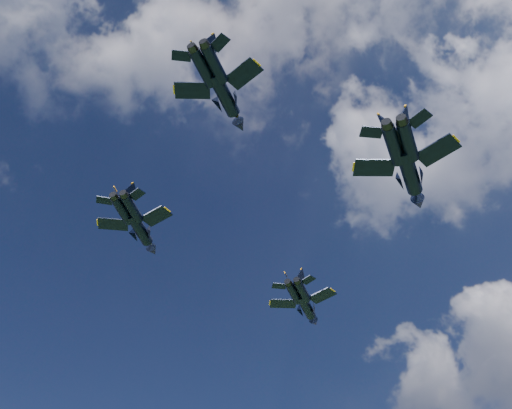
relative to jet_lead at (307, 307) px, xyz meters
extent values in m
cylinder|color=black|center=(0.16, -0.45, -0.07)|extent=(4.17, 8.00, 1.59)
cone|color=black|center=(-1.56, 4.36, -0.07)|extent=(2.18, 2.66, 1.50)
ellipsoid|color=brown|center=(-0.82, 2.29, 0.42)|extent=(1.66, 2.66, 0.72)
cube|color=black|center=(-2.23, -3.18, -0.07)|extent=(4.55, 4.41, 0.16)
cube|color=black|center=(3.74, -1.04, -0.07)|extent=(4.14, 2.45, 0.16)
cube|color=black|center=(0.17, -7.28, -0.07)|extent=(2.40, 2.45, 0.12)
cube|color=black|center=(4.49, -5.73, -0.07)|extent=(2.28, 1.61, 0.12)
cube|color=black|center=(1.18, -6.17, 1.17)|extent=(1.48, 2.26, 2.65)
cube|color=black|center=(3.00, -5.52, 1.17)|extent=(1.39, 2.62, 2.65)
cylinder|color=black|center=(-9.63, -27.49, 3.44)|extent=(4.98, 8.25, 1.66)
cone|color=black|center=(-11.86, -22.62, 3.44)|extent=(2.43, 2.84, 1.57)
ellipsoid|color=brown|center=(-10.90, -24.72, 3.95)|extent=(1.93, 2.78, 0.76)
cube|color=black|center=(-11.88, -30.56, 3.44)|extent=(4.66, 4.74, 0.17)
cube|color=black|center=(-5.83, -27.78, 3.44)|extent=(4.36, 2.60, 0.17)
cube|color=black|center=(-8.99, -34.62, 3.44)|extent=(2.45, 2.60, 0.13)
cube|color=black|center=(-4.63, -32.62, 3.44)|extent=(2.29, 1.51, 0.13)
cube|color=black|center=(-8.04, -33.37, 4.73)|extent=(1.74, 2.25, 2.78)
cube|color=black|center=(-6.19, -32.53, 4.73)|extent=(1.51, 2.72, 2.78)
cylinder|color=black|center=(26.85, -14.04, 2.04)|extent=(5.06, 10.23, 2.02)
cone|color=black|center=(24.82, -7.86, 2.04)|extent=(2.72, 3.37, 1.91)
ellipsoid|color=brown|center=(25.70, -10.52, 2.66)|extent=(2.04, 3.39, 0.92)
cube|color=black|center=(23.70, -17.43, 2.04)|extent=(5.83, 5.56, 0.20)
cube|color=black|center=(31.39, -14.92, 2.04)|extent=(5.35, 3.26, 0.20)
cube|color=black|center=(26.62, -22.74, 2.04)|extent=(3.08, 3.11, 0.16)
cube|color=black|center=(32.17, -20.93, 2.04)|extent=(2.94, 2.12, 0.16)
cube|color=black|center=(27.94, -21.37, 3.61)|extent=(1.80, 2.92, 3.38)
cube|color=black|center=(30.29, -20.60, 3.61)|extent=(1.74, 3.35, 3.38)
cylinder|color=black|center=(16.58, -38.42, 2.11)|extent=(4.02, 8.01, 1.58)
cone|color=black|center=(14.96, -33.59, 2.11)|extent=(2.14, 2.64, 1.50)
ellipsoid|color=brown|center=(15.66, -35.67, 2.60)|extent=(1.62, 2.66, 0.72)
cube|color=black|center=(14.13, -41.10, 2.11)|extent=(4.56, 4.37, 0.16)
cube|color=black|center=(20.14, -39.08, 2.11)|extent=(4.18, 2.53, 0.16)
cube|color=black|center=(16.45, -45.24, 2.11)|extent=(2.41, 2.44, 0.12)
cube|color=black|center=(20.79, -43.78, 2.11)|extent=(2.30, 1.65, 0.12)
cube|color=black|center=(17.48, -44.15, 3.34)|extent=(1.43, 2.28, 2.65)
cube|color=black|center=(19.31, -43.54, 3.34)|extent=(1.37, 2.62, 2.65)
camera|label=1|loc=(48.23, -70.85, -57.40)|focal=45.00mm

